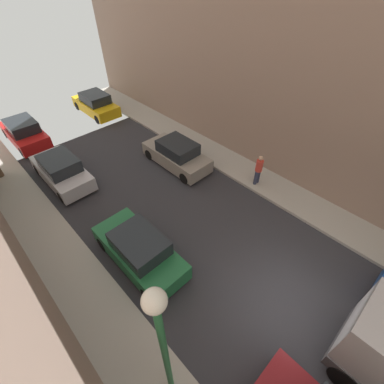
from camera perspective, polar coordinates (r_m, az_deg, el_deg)
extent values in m
plane|color=#2D2D33|center=(11.03, 19.49, -21.45)|extent=(32.00, 32.00, 0.00)
cube|color=#A8A399|center=(14.16, 29.98, -6.64)|extent=(2.00, 44.00, 0.15)
cylinder|color=black|center=(9.87, 20.07, -32.27)|extent=(0.22, 0.64, 0.64)
cube|color=#1E6638|center=(11.12, -11.07, -12.41)|extent=(1.76, 4.20, 0.76)
cube|color=#1E2328|center=(10.48, -11.09, -10.70)|extent=(1.56, 2.10, 0.64)
cylinder|color=black|center=(12.03, -18.32, -10.39)|extent=(0.22, 0.64, 0.64)
cylinder|color=black|center=(12.40, -12.17, -6.67)|extent=(0.22, 0.64, 0.64)
cylinder|color=black|center=(10.39, -9.31, -20.73)|extent=(0.22, 0.64, 0.64)
cylinder|color=black|center=(10.80, -2.47, -15.83)|extent=(0.22, 0.64, 0.64)
cube|color=silver|center=(16.03, -25.80, 3.69)|extent=(1.76, 4.20, 0.76)
cube|color=#1E2328|center=(15.53, -26.35, 5.46)|extent=(1.56, 2.10, 0.64)
cylinder|color=black|center=(17.32, -29.86, 4.15)|extent=(0.22, 0.64, 0.64)
cylinder|color=black|center=(17.57, -25.35, 6.48)|extent=(0.22, 0.64, 0.64)
cylinder|color=black|center=(14.81, -25.82, -0.98)|extent=(0.22, 0.64, 0.64)
cylinder|color=black|center=(15.11, -20.66, 1.80)|extent=(0.22, 0.64, 0.64)
cube|color=red|center=(20.73, -31.87, 10.29)|extent=(1.76, 4.20, 0.76)
cube|color=#1E2328|center=(20.30, -32.45, 11.79)|extent=(1.56, 2.10, 0.64)
cylinder|color=black|center=(22.13, -34.72, 10.21)|extent=(0.22, 0.64, 0.64)
cylinder|color=black|center=(22.33, -31.10, 12.03)|extent=(0.22, 0.64, 0.64)
cylinder|color=black|center=(19.37, -32.26, 7.17)|extent=(0.22, 0.64, 0.64)
cylinder|color=black|center=(19.60, -28.17, 9.24)|extent=(0.22, 0.64, 0.64)
cylinder|color=black|center=(11.93, 35.30, -19.95)|extent=(0.22, 0.64, 0.64)
cube|color=gray|center=(15.66, -3.32, 7.47)|extent=(1.76, 4.20, 0.76)
cube|color=#1E2328|center=(15.17, -3.05, 9.40)|extent=(1.56, 2.10, 0.64)
cylinder|color=black|center=(16.43, -8.97, 7.89)|extent=(0.22, 0.64, 0.64)
cylinder|color=black|center=(17.20, -4.78, 10.00)|extent=(0.22, 0.64, 0.64)
cylinder|color=black|center=(14.45, -1.54, 2.97)|extent=(0.22, 0.64, 0.64)
cylinder|color=black|center=(15.32, 2.77, 5.54)|extent=(0.22, 0.64, 0.64)
cube|color=gold|center=(22.63, -19.67, 16.74)|extent=(1.76, 4.20, 0.76)
cube|color=#1E2328|center=(22.23, -19.90, 18.25)|extent=(1.56, 2.10, 0.64)
cylinder|color=black|center=(23.78, -23.05, 16.47)|extent=(0.22, 0.64, 0.64)
cylinder|color=black|center=(24.31, -19.71, 17.89)|extent=(0.22, 0.64, 0.64)
cylinder|color=black|center=(21.15, -19.32, 14.33)|extent=(0.22, 0.64, 0.64)
cylinder|color=black|center=(21.75, -15.69, 15.91)|extent=(0.22, 0.64, 0.64)
cylinder|color=black|center=(10.22, 29.85, -31.12)|extent=(0.30, 0.96, 0.96)
cylinder|color=black|center=(11.23, 33.87, -22.88)|extent=(0.30, 0.96, 0.96)
cylinder|color=#2D334C|center=(14.49, 13.38, 2.97)|extent=(0.18, 0.18, 0.82)
cylinder|color=#2D334C|center=(14.64, 13.88, 3.34)|extent=(0.18, 0.18, 0.82)
cylinder|color=#D83F33|center=(14.13, 14.10, 5.45)|extent=(0.36, 0.36, 0.64)
sphere|color=tan|center=(13.86, 14.42, 6.96)|extent=(0.24, 0.24, 0.24)
cylinder|color=#26723F|center=(7.15, -5.61, -31.45)|extent=(0.16, 0.16, 5.00)
sphere|color=white|center=(4.61, -8.01, -21.94)|extent=(0.44, 0.44, 0.44)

